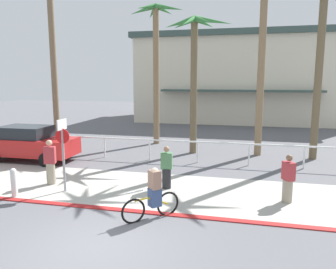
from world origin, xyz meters
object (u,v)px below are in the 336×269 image
at_px(car_red_1, 30,143).
at_px(pedestrian_1, 288,181).
at_px(bollard_1, 14,182).
at_px(pedestrian_2, 50,164).
at_px(stop_sign_bike_lane, 63,145).
at_px(palm_tree_5, 324,21).
at_px(palm_tree_2, 156,45).
at_px(palm_tree_4, 266,3).
at_px(palm_tree_1, 52,25).
at_px(pedestrian_0, 167,169).
at_px(cyclist_yellow_0, 153,195).
at_px(palm_tree_3, 195,52).

height_order(car_red_1, pedestrian_1, car_red_1).
relative_size(bollard_1, pedestrian_2, 0.59).
relative_size(stop_sign_bike_lane, bollard_1, 2.56).
distance_m(palm_tree_5, pedestrian_1, 9.01).
relative_size(car_red_1, pedestrian_2, 2.59).
bearing_deg(pedestrian_1, palm_tree_2, 127.59).
height_order(bollard_1, palm_tree_2, palm_tree_2).
height_order(palm_tree_5, pedestrian_2, palm_tree_5).
distance_m(palm_tree_2, palm_tree_4, 6.54).
bearing_deg(bollard_1, palm_tree_1, 113.20).
bearing_deg(pedestrian_0, palm_tree_5, 44.94).
bearing_deg(pedestrian_1, palm_tree_4, 95.31).
bearing_deg(palm_tree_1, cyclist_yellow_0, -46.79).
relative_size(palm_tree_5, pedestrian_1, 5.97).
xyz_separation_m(palm_tree_4, cyclist_yellow_0, (-3.20, -8.96, -6.87)).
bearing_deg(bollard_1, stop_sign_bike_lane, 34.20).
xyz_separation_m(palm_tree_2, pedestrian_1, (6.68, -8.68, -5.18)).
height_order(palm_tree_2, palm_tree_3, palm_tree_2).
distance_m(palm_tree_4, pedestrian_0, 9.97).
bearing_deg(cyclist_yellow_0, palm_tree_4, 70.33).
height_order(palm_tree_3, palm_tree_4, palm_tree_4).
xyz_separation_m(palm_tree_3, car_red_1, (-7.46, -3.53, -4.44)).
relative_size(stop_sign_bike_lane, palm_tree_1, 0.25).
bearing_deg(palm_tree_4, stop_sign_bike_lane, -132.39).
distance_m(palm_tree_3, cyclist_yellow_0, 9.84).
xyz_separation_m(cyclist_yellow_0, pedestrian_1, (3.84, 2.13, 0.02)).
relative_size(car_red_1, cyclist_yellow_0, 2.93).
distance_m(palm_tree_1, pedestrian_1, 15.76).
relative_size(palm_tree_1, palm_tree_3, 1.41).
xyz_separation_m(palm_tree_3, palm_tree_5, (6.06, -0.04, 1.29)).
distance_m(bollard_1, palm_tree_5, 14.82).
xyz_separation_m(palm_tree_3, palm_tree_4, (3.41, 0.28, 2.26)).
relative_size(cyclist_yellow_0, pedestrian_1, 0.95).
bearing_deg(bollard_1, cyclist_yellow_0, -6.37).
height_order(palm_tree_4, pedestrian_1, palm_tree_4).
bearing_deg(stop_sign_bike_lane, palm_tree_5, 37.14).
bearing_deg(stop_sign_bike_lane, palm_tree_1, 123.00).
relative_size(bollard_1, palm_tree_4, 0.10).
xyz_separation_m(stop_sign_bike_lane, pedestrian_0, (3.41, 1.12, -0.96)).
relative_size(palm_tree_1, car_red_1, 2.29).
height_order(palm_tree_2, palm_tree_4, palm_tree_4).
bearing_deg(bollard_1, palm_tree_5, 36.79).
xyz_separation_m(bollard_1, pedestrian_2, (0.41, 1.51, 0.27)).
bearing_deg(palm_tree_2, pedestrian_2, -101.13).
bearing_deg(palm_tree_5, palm_tree_2, 166.01).
relative_size(stop_sign_bike_lane, palm_tree_2, 0.31).
height_order(palm_tree_3, car_red_1, palm_tree_3).
bearing_deg(palm_tree_5, palm_tree_4, 173.24).
bearing_deg(palm_tree_5, palm_tree_3, 179.67).
height_order(bollard_1, pedestrian_1, pedestrian_1).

